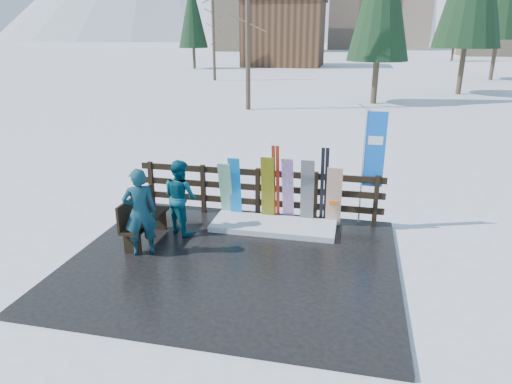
% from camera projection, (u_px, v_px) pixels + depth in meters
% --- Properties ---
extents(ground, '(700.00, 700.00, 0.00)m').
position_uv_depth(ground, '(233.00, 264.00, 8.53)').
color(ground, white).
rests_on(ground, ground).
extents(deck, '(6.00, 5.00, 0.08)m').
position_uv_depth(deck, '(233.00, 262.00, 8.52)').
color(deck, black).
rests_on(deck, ground).
extents(fence, '(5.60, 0.10, 1.15)m').
position_uv_depth(fence, '(258.00, 189.00, 10.32)').
color(fence, black).
rests_on(fence, deck).
extents(snow_patch, '(2.66, 1.00, 0.12)m').
position_uv_depth(snow_patch, '(273.00, 226.00, 9.86)').
color(snow_patch, white).
rests_on(snow_patch, deck).
extents(bench, '(0.41, 1.50, 0.97)m').
position_uv_depth(bench, '(142.00, 217.00, 9.15)').
color(bench, black).
rests_on(bench, deck).
extents(snowboard_0, '(0.26, 0.24, 1.45)m').
position_uv_depth(snowboard_0, '(235.00, 188.00, 10.19)').
color(snowboard_0, '#0F86E2').
rests_on(snowboard_0, deck).
extents(snowboard_1, '(0.28, 0.34, 1.32)m').
position_uv_depth(snowboard_1, '(226.00, 190.00, 10.25)').
color(snowboard_1, white).
rests_on(snowboard_1, deck).
extents(snowboard_2, '(0.29, 0.21, 1.50)m').
position_uv_depth(snowboard_2, '(268.00, 189.00, 10.03)').
color(snowboard_2, yellow).
rests_on(snowboard_2, deck).
extents(snowboard_3, '(0.25, 0.45, 1.53)m').
position_uv_depth(snowboard_3, '(288.00, 190.00, 9.93)').
color(snowboard_3, white).
rests_on(snowboard_3, deck).
extents(snowboard_4, '(0.29, 0.23, 1.49)m').
position_uv_depth(snowboard_4, '(307.00, 193.00, 9.85)').
color(snowboard_4, black).
rests_on(snowboard_4, deck).
extents(snowboard_5, '(0.32, 0.25, 1.37)m').
position_uv_depth(snowboard_5, '(334.00, 197.00, 9.75)').
color(snowboard_5, white).
rests_on(snowboard_5, deck).
extents(ski_pair_a, '(0.16, 0.27, 1.76)m').
position_uv_depth(ski_pair_a, '(276.00, 183.00, 10.02)').
color(ski_pair_a, '#B02E15').
rests_on(ski_pair_a, deck).
extents(ski_pair_b, '(0.17, 0.33, 1.78)m').
position_uv_depth(ski_pair_b, '(324.00, 186.00, 9.80)').
color(ski_pair_b, black).
rests_on(ski_pair_b, deck).
extents(rental_flag, '(0.45, 0.04, 2.60)m').
position_uv_depth(rental_flag, '(372.00, 154.00, 9.55)').
color(rental_flag, silver).
rests_on(rental_flag, deck).
extents(person_front, '(0.74, 0.66, 1.70)m').
position_uv_depth(person_front, '(140.00, 212.00, 8.49)').
color(person_front, '#195C5D').
rests_on(person_front, deck).
extents(person_back, '(0.97, 0.91, 1.58)m').
position_uv_depth(person_back, '(180.00, 197.00, 9.47)').
color(person_back, '#0C4D5F').
rests_on(person_back, deck).
extents(resort_buildings, '(73.00, 87.60, 22.60)m').
position_uv_depth(resort_buildings, '(360.00, 9.00, 111.53)').
color(resort_buildings, tan).
rests_on(resort_buildings, ground).
extents(trees, '(41.90, 68.87, 14.33)m').
position_uv_depth(trees, '(398.00, 15.00, 47.98)').
color(trees, '#382B1E').
rests_on(trees, ground).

